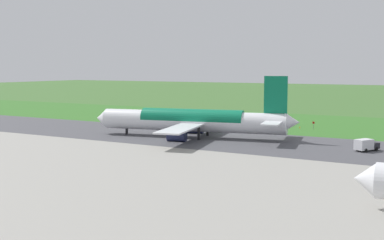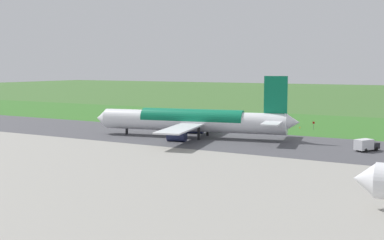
{
  "view_description": "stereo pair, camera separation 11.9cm",
  "coord_description": "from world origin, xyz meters",
  "views": [
    {
      "loc": [
        -60.63,
        109.53,
        18.06
      ],
      "look_at": [
        -0.02,
        0.0,
        4.5
      ],
      "focal_mm": 46.29,
      "sensor_mm": 36.0,
      "label": 1
    },
    {
      "loc": [
        -60.73,
        109.47,
        18.06
      ],
      "look_at": [
        -0.02,
        0.0,
        4.5
      ],
      "focal_mm": 46.29,
      "sensor_mm": 36.0,
      "label": 2
    }
  ],
  "objects": [
    {
      "name": "service_truck_baggage",
      "position": [
        -42.63,
        0.1,
        1.4
      ],
      "size": [
        4.83,
        6.15,
        2.65
      ],
      "color": "black",
      "rests_on": "ground"
    },
    {
      "name": "airliner_main",
      "position": [
        -0.39,
        -0.08,
        4.35
      ],
      "size": [
        53.79,
        44.31,
        15.88
      ],
      "color": "white",
      "rests_on": "ground"
    },
    {
      "name": "no_stopping_sign",
      "position": [
        -22.9,
        -30.77,
        1.39
      ],
      "size": [
        0.6,
        0.1,
        2.33
      ],
      "color": "slate",
      "rests_on": "ground"
    },
    {
      "name": "grass_verge_foreground",
      "position": [
        0.0,
        -34.12,
        0.02
      ],
      "size": [
        600.0,
        80.0,
        0.04
      ],
      "primitive_type": "cube",
      "color": "#346B27",
      "rests_on": "ground"
    },
    {
      "name": "ground_plane",
      "position": [
        0.0,
        0.0,
        0.0
      ],
      "size": [
        800.0,
        800.0,
        0.0
      ],
      "primitive_type": "plane",
      "color": "#3D662D"
    },
    {
      "name": "runway_asphalt",
      "position": [
        0.0,
        0.0,
        0.03
      ],
      "size": [
        600.0,
        32.27,
        0.06
      ],
      "primitive_type": "cube",
      "color": "#47474C",
      "rests_on": "ground"
    },
    {
      "name": "apron_concrete",
      "position": [
        0.0,
        51.22,
        0.03
      ],
      "size": [
        440.0,
        110.0,
        0.05
      ],
      "primitive_type": "cube",
      "color": "gray",
      "rests_on": "ground"
    },
    {
      "name": "traffic_cone_orange",
      "position": [
        -18.64,
        -31.71,
        0.28
      ],
      "size": [
        0.4,
        0.4,
        0.55
      ],
      "primitive_type": "cone",
      "color": "orange",
      "rests_on": "ground"
    }
  ]
}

